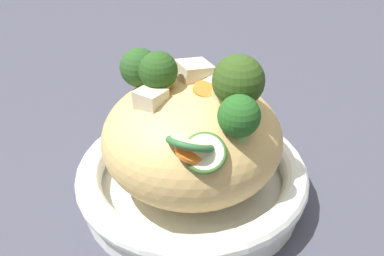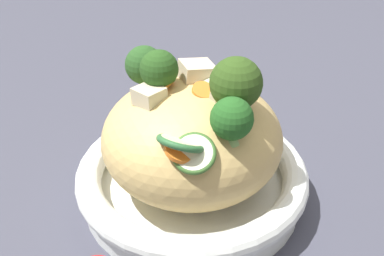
# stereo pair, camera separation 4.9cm
# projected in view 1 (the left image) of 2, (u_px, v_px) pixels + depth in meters

# --- Properties ---
(ground_plane) EXTENTS (3.00, 3.00, 0.00)m
(ground_plane) POSITION_uv_depth(u_px,v_px,m) (192.00, 195.00, 0.54)
(ground_plane) COLOR #3E3F4C
(serving_bowl) EXTENTS (0.27, 0.27, 0.05)m
(serving_bowl) POSITION_uv_depth(u_px,v_px,m) (192.00, 178.00, 0.52)
(serving_bowl) COLOR white
(serving_bowl) RESTS_ON ground_plane
(noodle_heap) EXTENTS (0.20, 0.20, 0.13)m
(noodle_heap) POSITION_uv_depth(u_px,v_px,m) (192.00, 137.00, 0.49)
(noodle_heap) COLOR tan
(noodle_heap) RESTS_ON serving_bowl
(broccoli_florets) EXTENTS (0.09, 0.19, 0.07)m
(broccoli_florets) POSITION_uv_depth(u_px,v_px,m) (198.00, 83.00, 0.45)
(broccoli_florets) COLOR #A0C275
(broccoli_florets) RESTS_ON serving_bowl
(carrot_coins) EXTENTS (0.13, 0.15, 0.04)m
(carrot_coins) POSITION_uv_depth(u_px,v_px,m) (167.00, 94.00, 0.48)
(carrot_coins) COLOR orange
(carrot_coins) RESTS_ON serving_bowl
(zucchini_slices) EXTENTS (0.14, 0.11, 0.05)m
(zucchini_slices) POSITION_uv_depth(u_px,v_px,m) (198.00, 124.00, 0.43)
(zucchini_slices) COLOR beige
(zucchini_slices) RESTS_ON serving_bowl
(chicken_chunks) EXTENTS (0.10, 0.10, 0.03)m
(chicken_chunks) POSITION_uv_depth(u_px,v_px,m) (203.00, 86.00, 0.46)
(chicken_chunks) COLOR beige
(chicken_chunks) RESTS_ON serving_bowl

